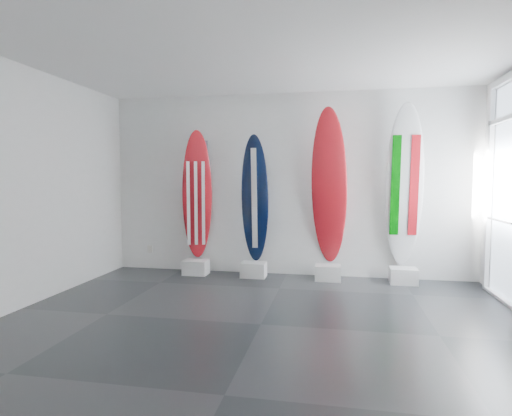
% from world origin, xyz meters
% --- Properties ---
extents(floor, '(6.00, 6.00, 0.00)m').
position_xyz_m(floor, '(0.00, 0.00, 0.00)').
color(floor, black).
rests_on(floor, ground).
extents(ceiling, '(6.00, 6.00, 0.00)m').
position_xyz_m(ceiling, '(0.00, 0.00, 3.00)').
color(ceiling, white).
rests_on(ceiling, wall_back).
extents(wall_back, '(6.00, 0.00, 6.00)m').
position_xyz_m(wall_back, '(0.00, 2.50, 1.50)').
color(wall_back, white).
rests_on(wall_back, ground).
extents(wall_front, '(6.00, 0.00, 6.00)m').
position_xyz_m(wall_front, '(0.00, -2.50, 1.50)').
color(wall_front, white).
rests_on(wall_front, ground).
extents(wall_left, '(0.00, 5.00, 5.00)m').
position_xyz_m(wall_left, '(-3.00, 0.00, 1.50)').
color(wall_left, white).
rests_on(wall_left, ground).
extents(display_block_usa, '(0.40, 0.30, 0.24)m').
position_xyz_m(display_block_usa, '(-1.49, 2.18, 0.12)').
color(display_block_usa, silver).
rests_on(display_block_usa, floor).
extents(surfboard_usa, '(0.60, 0.56, 2.16)m').
position_xyz_m(surfboard_usa, '(-1.49, 2.28, 1.31)').
color(surfboard_usa, maroon).
rests_on(surfboard_usa, display_block_usa).
extents(display_block_navy, '(0.40, 0.30, 0.24)m').
position_xyz_m(display_block_navy, '(-0.51, 2.18, 0.12)').
color(display_block_navy, silver).
rests_on(display_block_navy, floor).
extents(surfboard_navy, '(0.49, 0.26, 2.08)m').
position_xyz_m(surfboard_navy, '(-0.51, 2.28, 1.28)').
color(surfboard_navy, black).
rests_on(surfboard_navy, display_block_navy).
extents(display_block_swiss, '(0.40, 0.30, 0.24)m').
position_xyz_m(display_block_swiss, '(0.69, 2.18, 0.12)').
color(display_block_swiss, silver).
rests_on(display_block_swiss, floor).
extents(surfboard_swiss, '(0.62, 0.53, 2.47)m').
position_xyz_m(surfboard_swiss, '(0.69, 2.28, 1.47)').
color(surfboard_swiss, maroon).
rests_on(surfboard_swiss, display_block_swiss).
extents(display_block_italy, '(0.40, 0.30, 0.24)m').
position_xyz_m(display_block_italy, '(1.82, 2.18, 0.12)').
color(display_block_italy, silver).
rests_on(display_block_italy, floor).
extents(surfboard_italy, '(0.57, 0.34, 2.50)m').
position_xyz_m(surfboard_italy, '(1.82, 2.28, 1.49)').
color(surfboard_italy, white).
rests_on(surfboard_italy, display_block_italy).
extents(wall_outlet, '(0.09, 0.02, 0.13)m').
position_xyz_m(wall_outlet, '(-2.45, 2.48, 0.35)').
color(wall_outlet, silver).
rests_on(wall_outlet, wall_back).
extents(glass_door, '(0.12, 1.16, 2.85)m').
position_xyz_m(glass_door, '(2.97, 1.55, 1.43)').
color(glass_door, white).
rests_on(glass_door, floor).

